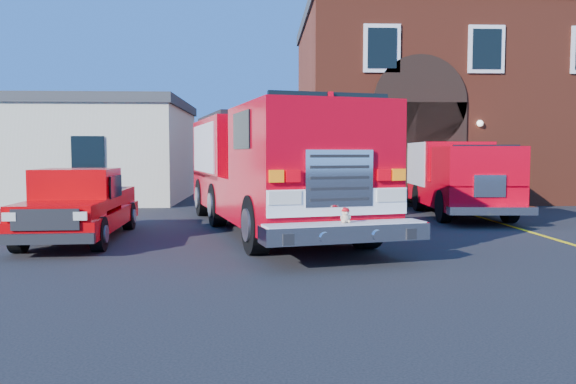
{
  "coord_description": "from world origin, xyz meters",
  "views": [
    {
      "loc": [
        -0.5,
        -12.26,
        2.07
      ],
      "look_at": [
        0.0,
        -1.2,
        1.3
      ],
      "focal_mm": 35.0,
      "sensor_mm": 36.0,
      "label": 1
    }
  ],
  "objects_px": {
    "fire_engine": "(269,167)",
    "secondary_truck": "(453,175)",
    "fire_station": "(464,107)",
    "side_building": "(70,150)",
    "pickup_truck": "(80,206)"
  },
  "relations": [
    {
      "from": "side_building",
      "to": "fire_engine",
      "type": "bearing_deg",
      "value": -49.45
    },
    {
      "from": "side_building",
      "to": "pickup_truck",
      "type": "height_order",
      "value": "side_building"
    },
    {
      "from": "fire_engine",
      "to": "pickup_truck",
      "type": "xyz_separation_m",
      "value": [
        -4.51,
        -1.62,
        -0.89
      ]
    },
    {
      "from": "side_building",
      "to": "pickup_truck",
      "type": "xyz_separation_m",
      "value": [
        4.16,
        -11.76,
        -1.4
      ]
    },
    {
      "from": "fire_station",
      "to": "fire_engine",
      "type": "relative_size",
      "value": 1.38
    },
    {
      "from": "fire_station",
      "to": "fire_engine",
      "type": "bearing_deg",
      "value": -129.95
    },
    {
      "from": "secondary_truck",
      "to": "fire_station",
      "type": "bearing_deg",
      "value": 68.01
    },
    {
      "from": "fire_engine",
      "to": "secondary_truck",
      "type": "xyz_separation_m",
      "value": [
        6.35,
        3.78,
        -0.36
      ]
    },
    {
      "from": "secondary_truck",
      "to": "side_building",
      "type": "bearing_deg",
      "value": 157.06
    },
    {
      "from": "side_building",
      "to": "pickup_truck",
      "type": "distance_m",
      "value": 12.55
    },
    {
      "from": "side_building",
      "to": "fire_station",
      "type": "bearing_deg",
      "value": 3.14
    },
    {
      "from": "side_building",
      "to": "fire_engine",
      "type": "xyz_separation_m",
      "value": [
        8.67,
        -10.14,
        -0.51
      ]
    },
    {
      "from": "fire_engine",
      "to": "pickup_truck",
      "type": "relative_size",
      "value": 2.08
    },
    {
      "from": "side_building",
      "to": "secondary_truck",
      "type": "distance_m",
      "value": 16.34
    },
    {
      "from": "fire_station",
      "to": "fire_engine",
      "type": "xyz_separation_m",
      "value": [
        -9.32,
        -11.12,
        -2.56
      ]
    }
  ]
}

